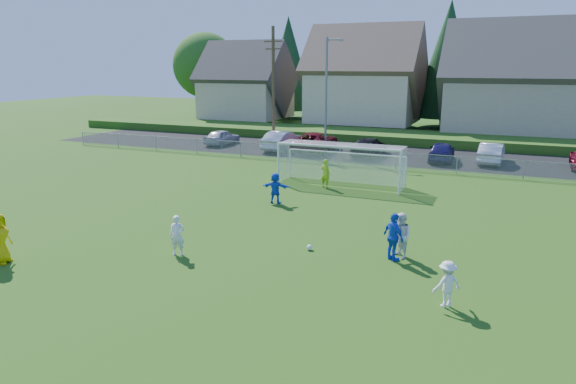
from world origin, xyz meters
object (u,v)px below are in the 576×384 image
at_px(soccer_ball, 309,247).
at_px(car_b, 282,141).
at_px(player_white_c, 447,284).
at_px(car_a, 222,137).
at_px(car_f, 491,153).
at_px(referee, 0,239).
at_px(player_white_a, 177,236).
at_px(goalkeeper, 325,173).
at_px(player_blue_b, 275,188).
at_px(car_c, 315,142).
at_px(soccer_goal, 342,158).
at_px(player_blue_a, 394,237).
at_px(car_d, 369,147).
at_px(car_e, 442,151).
at_px(player_white_b, 401,236).

bearing_deg(soccer_ball, car_b, 116.47).
xyz_separation_m(soccer_ball, player_white_c, (5.41, -2.83, 0.60)).
bearing_deg(car_a, car_f, -176.14).
height_order(referee, player_white_c, referee).
distance_m(player_white_a, car_b, 24.55).
bearing_deg(goalkeeper, player_blue_b, 89.86).
xyz_separation_m(car_c, soccer_goal, (5.62, -10.66, 0.83)).
distance_m(referee, player_white_a, 6.24).
bearing_deg(player_blue_a, car_d, -33.32).
bearing_deg(soccer_goal, car_c, 117.80).
height_order(car_a, car_b, car_b).
xyz_separation_m(player_white_a, car_e, (6.66, 23.74, -0.03)).
relative_size(player_white_a, car_f, 0.34).
distance_m(player_white_c, car_b, 28.98).
relative_size(car_f, soccer_goal, 0.61).
height_order(player_white_a, player_blue_b, player_blue_b).
distance_m(referee, goalkeeper, 17.12).
bearing_deg(car_f, player_white_b, 86.43).
bearing_deg(car_c, player_white_b, 115.39).
bearing_deg(soccer_ball, referee, -150.03).
distance_m(referee, player_blue_a, 14.19).
bearing_deg(car_a, car_c, -177.25).
distance_m(soccer_ball, player_white_c, 6.14).
distance_m(player_blue_b, soccer_goal, 5.70).
bearing_deg(car_c, soccer_goal, 115.30).
bearing_deg(soccer_goal, car_d, 95.68).
xyz_separation_m(player_blue_b, goalkeeper, (1.24, 4.27, 0.04)).
bearing_deg(player_white_b, player_white_a, -110.05).
bearing_deg(car_b, car_c, -169.35).
height_order(player_white_a, car_f, player_white_a).
height_order(player_blue_a, car_b, player_blue_a).
bearing_deg(car_f, car_b, 5.02).
xyz_separation_m(player_white_b, car_f, (2.31, 21.43, -0.12)).
distance_m(car_a, car_d, 13.49).
xyz_separation_m(car_a, car_f, (22.43, 0.11, 0.06)).
xyz_separation_m(soccer_ball, goalkeeper, (-2.87, 10.06, 0.73)).
bearing_deg(car_d, car_b, 3.99).
xyz_separation_m(player_white_a, player_blue_a, (7.56, 2.66, 0.13)).
distance_m(player_blue_b, car_a, 20.48).
relative_size(player_white_a, player_blue_a, 0.86).
relative_size(car_c, car_e, 1.33).
xyz_separation_m(player_white_c, goalkeeper, (-8.28, 12.88, 0.12)).
height_order(player_blue_a, soccer_goal, soccer_goal).
relative_size(referee, player_blue_a, 1.03).
relative_size(car_c, car_d, 1.19).
distance_m(player_white_a, player_white_b, 8.32).
height_order(referee, car_c, referee).
bearing_deg(car_c, referee, 83.52).
distance_m(player_white_b, car_a, 29.32).
xyz_separation_m(soccer_ball, car_c, (-7.84, 21.77, 0.69)).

